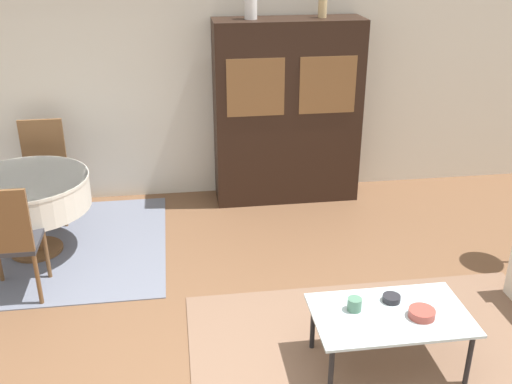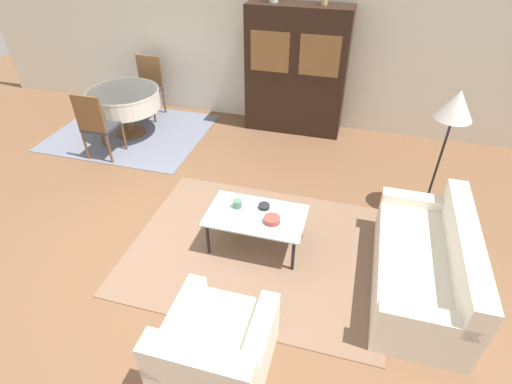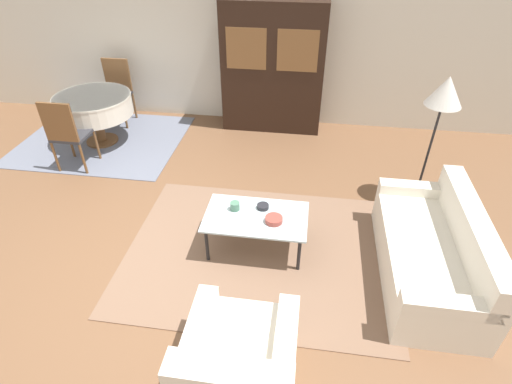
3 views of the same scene
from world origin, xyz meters
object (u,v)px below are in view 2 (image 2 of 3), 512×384
object	(u,v)px
dining_chair_far	(148,83)
couch	(426,267)
display_cabinet	(296,72)
cup	(237,204)
bowl	(272,220)
bowl_small	(264,206)
dining_table	(124,100)
coffee_table	(256,218)
armchair	(215,352)
floor_lamp	(455,110)
dining_chair_near	(96,123)

from	to	relation	value
dining_chair_far	couch	bearing A→B (deg)	146.88
display_cabinet	cup	size ratio (longest dim) A/B	20.16
bowl	bowl_small	bearing A→B (deg)	124.10
display_cabinet	cup	distance (m)	2.91
dining_table	cup	xyz separation A→B (m)	(2.51, -1.94, -0.12)
couch	dining_table	distance (m)	5.00
bowl_small	couch	bearing A→B (deg)	-9.18
coffee_table	display_cabinet	bearing A→B (deg)	93.21
dining_table	dining_chair_far	distance (m)	0.79
coffee_table	bowl_small	size ratio (longest dim) A/B	8.51
armchair	display_cabinet	distance (m)	4.56
coffee_table	floor_lamp	xyz separation A→B (m)	(1.88, 1.18, 0.97)
bowl_small	floor_lamp	bearing A→B (deg)	29.54
couch	bowl	xyz separation A→B (m)	(-1.57, 0.07, 0.18)
couch	display_cabinet	xyz separation A→B (m)	(-1.93, 3.08, 0.70)
dining_chair_far	cup	world-z (taller)	dining_chair_far
dining_chair_near	dining_chair_far	size ratio (longest dim) A/B	1.00
coffee_table	dining_table	xyz separation A→B (m)	(-2.74, 2.02, 0.20)
coffee_table	bowl	world-z (taller)	bowl
bowl	bowl_small	size ratio (longest dim) A/B	1.43
dining_table	bowl	distance (m)	3.60
couch	cup	bearing A→B (deg)	83.92
couch	bowl	bearing A→B (deg)	87.37
bowl_small	armchair	bearing A→B (deg)	-88.55
dining_table	armchair	bearing A→B (deg)	-51.47
dining_table	floor_lamp	xyz separation A→B (m)	(4.62, -0.84, 0.76)
couch	display_cabinet	size ratio (longest dim) A/B	0.89
cup	bowl_small	xyz separation A→B (m)	(0.29, 0.06, -0.02)
dining_chair_near	dining_chair_far	xyz separation A→B (m)	(0.00, 1.57, 0.00)
couch	coffee_table	world-z (taller)	couch
couch	floor_lamp	size ratio (longest dim) A/B	1.11
armchair	floor_lamp	xyz separation A→B (m)	(1.78, 2.72, 1.08)
display_cabinet	floor_lamp	xyz separation A→B (m)	(2.04, -1.77, 0.38)
dining_chair_near	bowl_small	xyz separation A→B (m)	(2.80, -1.09, -0.12)
armchair	bowl_small	world-z (taller)	armchair
display_cabinet	coffee_table	bearing A→B (deg)	-86.79
armchair	floor_lamp	bearing A→B (deg)	56.79
cup	floor_lamp	bearing A→B (deg)	27.47
floor_lamp	cup	xyz separation A→B (m)	(-2.11, -1.10, -0.88)
display_cabinet	bowl_small	bearing A→B (deg)	-85.55
coffee_table	bowl_small	world-z (taller)	bowl_small
armchair	dining_chair_near	distance (m)	3.98
dining_chair_near	cup	world-z (taller)	dining_chair_near
coffee_table	bowl_small	xyz separation A→B (m)	(0.05, 0.14, 0.06)
cup	bowl_small	distance (m)	0.29
dining_table	dining_chair_far	xyz separation A→B (m)	(0.00, 0.79, -0.03)
dining_table	cup	distance (m)	3.17
couch	dining_chair_far	size ratio (longest dim) A/B	1.73
couch	bowl	world-z (taller)	couch
cup	bowl	bearing A→B (deg)	-18.26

